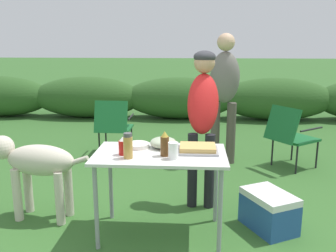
{
  "coord_description": "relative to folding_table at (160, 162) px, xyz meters",
  "views": [
    {
      "loc": [
        0.26,
        -2.97,
        1.67
      ],
      "look_at": [
        0.04,
        0.35,
        0.89
      ],
      "focal_mm": 40.0,
      "sensor_mm": 36.0,
      "label": 1
    }
  ],
  "objects": [
    {
      "name": "ground_plane",
      "position": [
        0.0,
        0.0,
        -0.66
      ],
      "size": [
        60.0,
        60.0,
        0.0
      ],
      "primitive_type": "plane",
      "color": "#336028"
    },
    {
      "name": "shrub_hedge",
      "position": [
        -0.0,
        4.89,
        -0.22
      ],
      "size": [
        14.4,
        0.9,
        0.88
      ],
      "color": "#2D5623",
      "rests_on": "ground"
    },
    {
      "name": "folding_table",
      "position": [
        0.0,
        0.0,
        0.0
      ],
      "size": [
        1.1,
        0.64,
        0.74
      ],
      "color": "silver",
      "rests_on": "ground"
    },
    {
      "name": "food_tray",
      "position": [
        0.31,
        0.06,
        0.1
      ],
      "size": [
        0.34,
        0.28,
        0.06
      ],
      "color": "#9E9EA3",
      "rests_on": "folding_table"
    },
    {
      "name": "plate_stack",
      "position": [
        -0.21,
        0.15,
        0.1
      ],
      "size": [
        0.21,
        0.21,
        0.04
      ],
      "primitive_type": "cylinder",
      "color": "white",
      "rests_on": "folding_table"
    },
    {
      "name": "mixing_bowl",
      "position": [
        0.01,
        0.16,
        0.12
      ],
      "size": [
        0.23,
        0.23,
        0.09
      ],
      "primitive_type": "ellipsoid",
      "color": "#ADBC99",
      "rests_on": "folding_table"
    },
    {
      "name": "paper_cup_stack",
      "position": [
        0.12,
        -0.14,
        0.14
      ],
      "size": [
        0.08,
        0.08,
        0.13
      ],
      "primitive_type": "cylinder",
      "color": "white",
      "rests_on": "folding_table"
    },
    {
      "name": "beer_bottle",
      "position": [
        0.04,
        -0.07,
        0.17
      ],
      "size": [
        0.07,
        0.07,
        0.21
      ],
      "color": "brown",
      "rests_on": "folding_table"
    },
    {
      "name": "ketchup_bottle",
      "position": [
        -0.3,
        -0.06,
        0.15
      ],
      "size": [
        0.07,
        0.07,
        0.15
      ],
      "color": "red",
      "rests_on": "folding_table"
    },
    {
      "name": "spice_jar",
      "position": [
        -0.24,
        -0.15,
        0.18
      ],
      "size": [
        0.07,
        0.07,
        0.21
      ],
      "color": "#B2893D",
      "rests_on": "folding_table"
    },
    {
      "name": "standing_person_in_gray_fleece",
      "position": [
        0.37,
        0.69,
        0.33
      ],
      "size": [
        0.35,
        0.46,
        1.56
      ],
      "rotation": [
        0.0,
        0.0,
        -0.09
      ],
      "color": "black",
      "rests_on": "ground"
    },
    {
      "name": "standing_person_in_navy_coat",
      "position": [
        0.68,
        2.0,
        0.38
      ],
      "size": [
        0.42,
        0.33,
        1.74
      ],
      "rotation": [
        0.0,
        0.0,
        -0.14
      ],
      "color": "#4C473D",
      "rests_on": "ground"
    },
    {
      "name": "dog",
      "position": [
        -1.19,
        0.24,
        -0.12
      ],
      "size": [
        1.03,
        0.37,
        0.79
      ],
      "rotation": [
        0.0,
        0.0,
        1.45
      ],
      "color": "beige",
      "rests_on": "ground"
    },
    {
      "name": "camp_chair_green_behind_table",
      "position": [
        -0.86,
        2.19,
        -0.2
      ],
      "size": [
        0.49,
        0.59,
        0.83
      ],
      "rotation": [
        0.0,
        0.0,
        -0.01
      ],
      "color": "#19602D",
      "rests_on": "ground"
    },
    {
      "name": "camp_chair_near_hedge",
      "position": [
        1.54,
        1.81,
        -0.2
      ],
      "size": [
        0.75,
        0.72,
        0.83
      ],
      "rotation": [
        0.0,
        0.0,
        -0.94
      ],
      "color": "#19602D",
      "rests_on": "ground"
    },
    {
      "name": "cooler_box",
      "position": [
        0.96,
        0.16,
        -0.49
      ],
      "size": [
        0.51,
        0.57,
        0.34
      ],
      "rotation": [
        0.0,
        0.0,
        2.05
      ],
      "color": "#234C93",
      "rests_on": "ground"
    }
  ]
}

